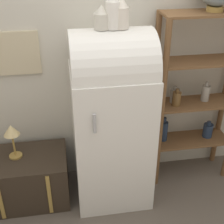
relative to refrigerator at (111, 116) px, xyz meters
The scene contains 9 objects.
ground_plane 0.83m from the refrigerator, 89.99° to the right, with size 12.00×12.00×0.00m, color #60564C.
wall_back 0.65m from the refrigerator, 90.93° to the left, with size 7.00×0.09×2.70m.
refrigerator is the anchor object (origin of this frame).
suitcase_trunk 0.95m from the refrigerator, behind, with size 0.71×0.50×0.44m.
shelf_unit 0.79m from the refrigerator, 10.33° to the left, with size 0.75×0.30×1.58m.
vase_left 0.80m from the refrigerator, behind, with size 0.11×0.11×0.17m.
vase_center 0.86m from the refrigerator, 62.18° to the right, with size 0.10×0.10×0.29m.
vase_right 0.83m from the refrigerator, ahead, with size 0.11×0.11×0.23m.
desk_lamp 0.83m from the refrigerator, behind, with size 0.13×0.13×0.31m.
Camera 1 is at (-0.35, -1.96, 2.08)m, focal length 50.00 mm.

